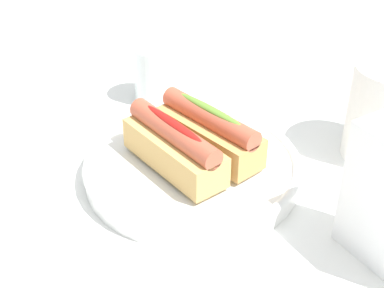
{
  "coord_description": "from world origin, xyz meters",
  "views": [
    {
      "loc": [
        0.54,
        -0.22,
        0.43
      ],
      "look_at": [
        -0.0,
        -0.02,
        0.05
      ],
      "focal_mm": 52.99,
      "sensor_mm": 36.0,
      "label": 1
    }
  ],
  "objects_px": {
    "hotdog_front": "(174,146)",
    "water_glass": "(158,77)",
    "serving_bowl": "(192,166)",
    "hotdog_back": "(209,131)"
  },
  "relations": [
    {
      "from": "hotdog_back",
      "to": "water_glass",
      "type": "bearing_deg",
      "value": -178.53
    },
    {
      "from": "serving_bowl",
      "to": "hotdog_front",
      "type": "bearing_deg",
      "value": -72.23
    },
    {
      "from": "hotdog_front",
      "to": "water_glass",
      "type": "relative_size",
      "value": 1.76
    },
    {
      "from": "serving_bowl",
      "to": "hotdog_back",
      "type": "relative_size",
      "value": 1.73
    },
    {
      "from": "hotdog_back",
      "to": "water_glass",
      "type": "height_order",
      "value": "hotdog_back"
    },
    {
      "from": "serving_bowl",
      "to": "hotdog_front",
      "type": "xyz_separation_m",
      "value": [
        0.01,
        -0.03,
        0.04
      ]
    },
    {
      "from": "hotdog_front",
      "to": "hotdog_back",
      "type": "bearing_deg",
      "value": 107.77
    },
    {
      "from": "serving_bowl",
      "to": "hotdog_front",
      "type": "distance_m",
      "value": 0.05
    },
    {
      "from": "serving_bowl",
      "to": "water_glass",
      "type": "xyz_separation_m",
      "value": [
        -0.21,
        0.02,
        0.02
      ]
    },
    {
      "from": "hotdog_back",
      "to": "water_glass",
      "type": "distance_m",
      "value": 0.2
    }
  ]
}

